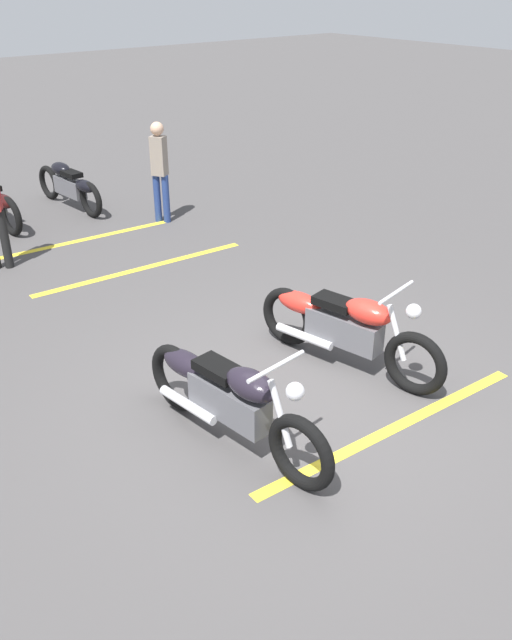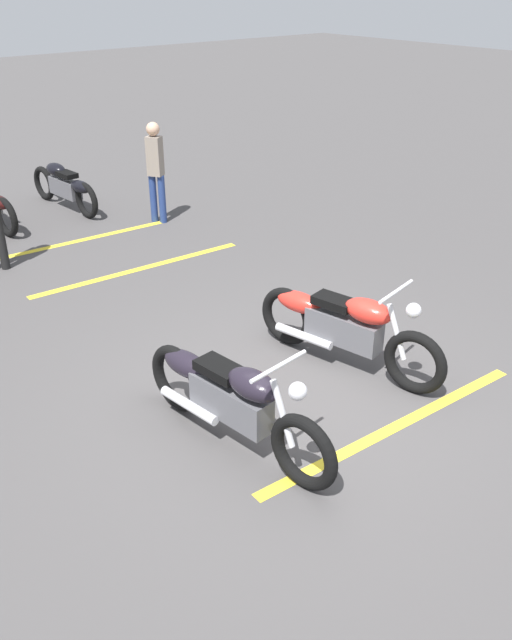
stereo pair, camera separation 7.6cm
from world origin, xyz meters
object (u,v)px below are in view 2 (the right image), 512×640
motorcycle_dark_foreground (230,398)px  bystander_near_row (156,168)px  motorcycle_row_far_left (65,186)px  motorcycle_bright_foreground (343,326)px

motorcycle_dark_foreground → bystander_near_row: size_ratio=1.37×
bystander_near_row → motorcycle_row_far_left: bearing=88.3°
motorcycle_dark_foreground → motorcycle_row_far_left: 7.18m
motorcycle_row_far_left → bystander_near_row: 1.87m
motorcycle_row_far_left → motorcycle_dark_foreground: bearing=160.7°
motorcycle_bright_foreground → bystander_near_row: size_ratio=1.36×
motorcycle_bright_foreground → motorcycle_row_far_left: size_ratio=1.09×
motorcycle_bright_foreground → motorcycle_dark_foreground: (-0.29, 1.71, 0.00)m
motorcycle_dark_foreground → motorcycle_row_far_left: size_ratio=1.10×
motorcycle_bright_foreground → bystander_near_row: (5.10, -0.95, 0.45)m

